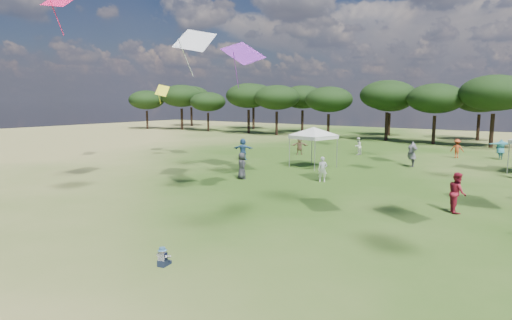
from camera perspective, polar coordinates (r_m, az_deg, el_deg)
The scene contains 5 objects.
ground at distance 12.07m, azimuth -17.76°, elevation -16.85°, with size 140.00×140.00×0.00m, color #315218.
tree_line at distance 54.25m, azimuth 28.66°, elevation 7.52°, with size 108.78×17.63×7.77m.
tent_left at distance 31.88m, azimuth 7.68°, elevation 4.14°, with size 5.23×5.23×3.30m.
toddler at distance 13.57m, azimuth -12.29°, elevation -12.59°, with size 0.43×0.46×0.59m.
festival_crowd at distance 32.58m, azimuth 21.87°, elevation 0.21°, with size 30.47×22.07×1.92m.
Camera 1 is at (8.88, -6.46, 5.00)m, focal length 30.00 mm.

